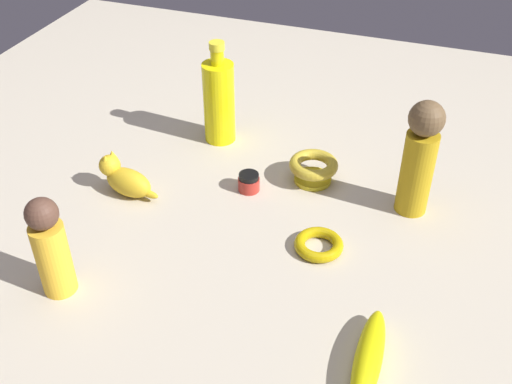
% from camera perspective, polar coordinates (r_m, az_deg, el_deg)
% --- Properties ---
extents(ground, '(2.00, 2.00, 0.00)m').
position_cam_1_polar(ground, '(1.24, 0.00, -2.86)').
color(ground, '#BCB29E').
extents(bottle_tall, '(0.07, 0.07, 0.25)m').
position_cam_1_polar(bottle_tall, '(1.45, -3.44, 8.44)').
color(bottle_tall, yellow).
rests_on(bottle_tall, ground).
extents(bangle, '(0.09, 0.09, 0.02)m').
position_cam_1_polar(bangle, '(1.18, 5.82, -4.85)').
color(bangle, '#B6990A').
rests_on(bangle, ground).
extents(nail_polish_jar, '(0.05, 0.05, 0.04)m').
position_cam_1_polar(nail_polish_jar, '(1.31, -0.67, 0.93)').
color(nail_polish_jar, '#AC2B22').
rests_on(nail_polish_jar, ground).
extents(bowl, '(0.11, 0.11, 0.05)m').
position_cam_1_polar(bowl, '(1.34, 5.33, 2.27)').
color(bowl, gold).
rests_on(bowl, ground).
extents(cat_figurine, '(0.07, 0.14, 0.09)m').
position_cam_1_polar(cat_figurine, '(1.32, -12.02, 1.25)').
color(cat_figurine, gold).
rests_on(cat_figurine, ground).
extents(person_figure_child, '(0.08, 0.08, 0.20)m').
position_cam_1_polar(person_figure_child, '(1.09, -18.44, -4.91)').
color(person_figure_child, yellow).
rests_on(person_figure_child, ground).
extents(banana, '(0.20, 0.05, 0.04)m').
position_cam_1_polar(banana, '(0.99, 10.35, -14.88)').
color(banana, '#D4CE0B').
rests_on(banana, ground).
extents(person_figure_adult, '(0.08, 0.08, 0.25)m').
position_cam_1_polar(person_figure_adult, '(1.24, 14.86, 3.14)').
color(person_figure_adult, '#B89215').
rests_on(person_figure_adult, ground).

